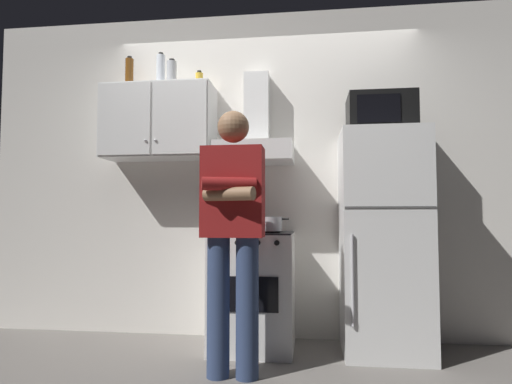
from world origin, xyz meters
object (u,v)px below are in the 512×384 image
(person_standing, at_px, (233,229))
(bottle_canister_steel, at_px, (172,73))
(stove_oven, at_px, (254,289))
(bottle_spice_jar, at_px, (199,79))
(range_hood, at_px, (256,139))
(refrigerator, at_px, (383,241))
(cooking_pot, at_px, (269,224))
(bottle_beer_brown, at_px, (129,74))
(microwave, at_px, (380,114))
(upper_cabinet, at_px, (159,122))
(bottle_vodka_clear, at_px, (161,71))

(person_standing, bearing_deg, bottle_canister_steel, 131.60)
(stove_oven, height_order, bottle_spice_jar, bottle_spice_jar)
(range_hood, relative_size, bottle_spice_jar, 6.03)
(stove_oven, xyz_separation_m, range_hood, (0.00, 0.13, 1.16))
(range_hood, relative_size, refrigerator, 0.47)
(bottle_spice_jar, bearing_deg, bottle_canister_steel, -172.47)
(cooking_pot, bearing_deg, bottle_beer_brown, 166.73)
(microwave, bearing_deg, upper_cabinet, 176.52)
(upper_cabinet, bearing_deg, bottle_canister_steel, -3.17)
(upper_cabinet, distance_m, bottle_canister_steel, 0.42)
(upper_cabinet, xyz_separation_m, bottle_spice_jar, (0.33, 0.02, 0.36))
(microwave, height_order, cooking_pot, microwave)
(stove_oven, xyz_separation_m, microwave, (0.95, 0.02, 1.31))
(range_hood, distance_m, refrigerator, 1.25)
(person_standing, relative_size, bottle_beer_brown, 5.87)
(microwave, distance_m, bottle_spice_jar, 1.47)
(upper_cabinet, height_order, refrigerator, upper_cabinet)
(refrigerator, bearing_deg, range_hood, 172.45)
(range_hood, bearing_deg, bottle_beer_brown, 177.91)
(microwave, xyz_separation_m, cooking_pot, (-0.82, -0.14, -0.81))
(bottle_beer_brown, bearing_deg, range_hood, -2.09)
(bottle_spice_jar, distance_m, bottle_beer_brown, 0.61)
(person_standing, xyz_separation_m, cooking_pot, (0.18, 0.49, 0.02))
(upper_cabinet, xyz_separation_m, refrigerator, (1.75, -0.12, -0.95))
(upper_cabinet, height_order, stove_oven, upper_cabinet)
(bottle_canister_steel, bearing_deg, bottle_spice_jar, 7.53)
(range_hood, bearing_deg, bottle_spice_jar, 177.27)
(bottle_spice_jar, xyz_separation_m, bottle_vodka_clear, (-0.33, -0.00, 0.08))
(refrigerator, distance_m, bottle_beer_brown, 2.46)
(range_hood, height_order, bottle_canister_steel, bottle_canister_steel)
(bottle_spice_jar, distance_m, bottle_vodka_clear, 0.34)
(microwave, xyz_separation_m, bottle_canister_steel, (-1.64, 0.10, 0.41))
(upper_cabinet, distance_m, refrigerator, 2.00)
(range_hood, xyz_separation_m, bottle_beer_brown, (-1.08, 0.04, 0.59))
(bottle_vodka_clear, bearing_deg, refrigerator, -4.80)
(range_hood, distance_m, cooking_pot, 0.73)
(upper_cabinet, xyz_separation_m, cooking_pot, (0.93, -0.24, -0.82))
(upper_cabinet, height_order, cooking_pot, upper_cabinet)
(bottle_vodka_clear, bearing_deg, stove_oven, -10.46)
(range_hood, bearing_deg, bottle_canister_steel, -179.41)
(bottle_canister_steel, bearing_deg, microwave, -3.49)
(refrigerator, distance_m, bottle_vodka_clear, 2.24)
(refrigerator, bearing_deg, microwave, 90.90)
(upper_cabinet, relative_size, bottle_spice_jar, 7.24)
(microwave, distance_m, person_standing, 1.45)
(bottle_canister_steel, bearing_deg, person_standing, -48.40)
(bottle_spice_jar, bearing_deg, cooking_pot, -24.09)
(upper_cabinet, bearing_deg, bottle_beer_brown, 171.71)
(cooking_pot, height_order, bottle_beer_brown, bottle_beer_brown)
(upper_cabinet, distance_m, stove_oven, 1.55)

